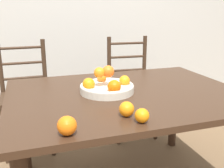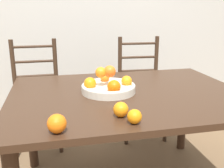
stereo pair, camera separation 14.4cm
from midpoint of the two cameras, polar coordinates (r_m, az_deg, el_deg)
name	(u,v)px [view 1 (the left image)]	position (r m, az deg, el deg)	size (l,w,h in m)	color
wall_back	(76,3)	(3.13, -9.21, 16.98)	(8.00, 0.06, 2.60)	beige
dining_table	(126,105)	(1.69, 0.67, -4.64)	(1.46, 1.09, 0.73)	#382316
fruit_bowl	(107,86)	(1.64, -3.67, -0.46)	(0.34, 0.34, 0.17)	beige
orange_loose_0	(127,109)	(1.28, -0.03, -5.53)	(0.07, 0.07, 0.07)	orange
orange_loose_1	(142,116)	(1.21, 3.17, -6.94)	(0.07, 0.07, 0.07)	orange
orange_loose_2	(67,126)	(1.12, -13.46, -8.89)	(0.08, 0.08, 0.08)	orange
chair_left	(26,98)	(2.47, -19.87, -2.81)	(0.43, 0.41, 0.97)	#382619
chair_right	(131,87)	(2.62, 2.57, -0.74)	(0.45, 0.43, 0.97)	#382619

